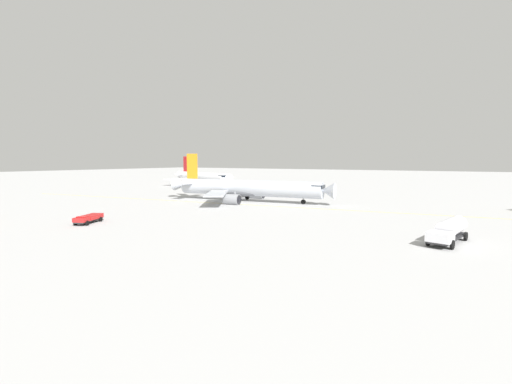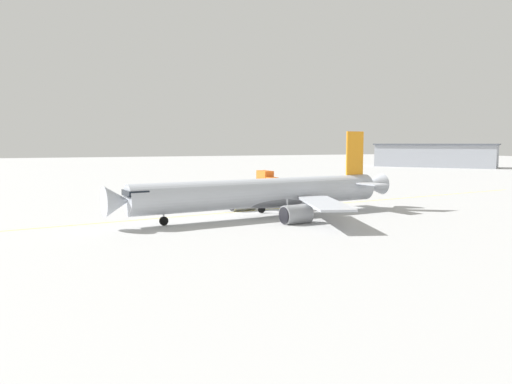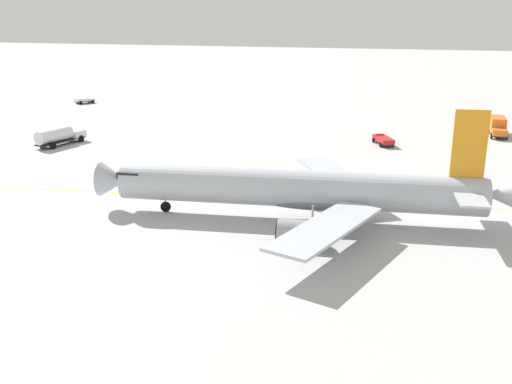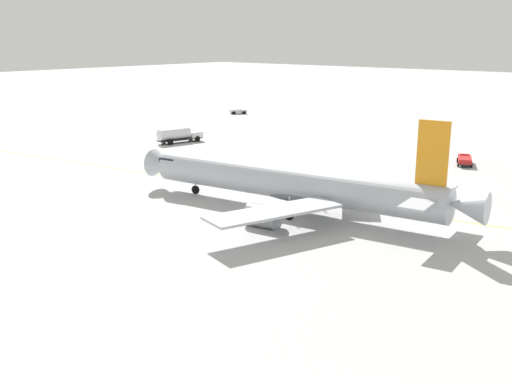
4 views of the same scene
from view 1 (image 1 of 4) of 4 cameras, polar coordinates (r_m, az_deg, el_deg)
ground_plane at (r=83.28m, az=-4.33°, el=-1.78°), size 600.00×600.00×0.00m
airliner_main at (r=86.11m, az=-1.64°, el=0.54°), size 33.11×43.45×11.90m
airliner_secondary at (r=148.20m, az=-8.87°, el=2.41°), size 30.69×39.11×11.81m
fuel_tanker_truck at (r=49.27m, az=28.99°, el=-5.43°), size 9.28×4.31×2.87m
ops_pickup_truck at (r=62.37m, az=-25.65°, el=-3.88°), size 5.77×3.99×1.41m
taxiway_centreline at (r=79.68m, az=-1.66°, el=-2.08°), size 20.21×135.65×0.01m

